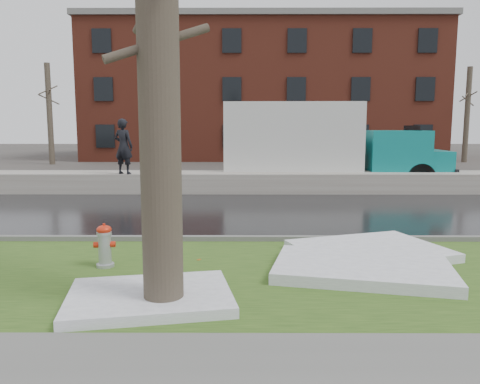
{
  "coord_description": "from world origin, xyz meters",
  "views": [
    {
      "loc": [
        0.49,
        -8.65,
        2.42
      ],
      "look_at": [
        0.45,
        1.58,
        1.0
      ],
      "focal_mm": 35.0,
      "sensor_mm": 36.0,
      "label": 1
    }
  ],
  "objects_px": {
    "tree": "(158,49)",
    "worker": "(124,146)",
    "fire_hydrant": "(105,244)",
    "box_truck": "(319,143)"
  },
  "relations": [
    {
      "from": "worker",
      "to": "fire_hydrant",
      "type": "bearing_deg",
      "value": 122.58
    },
    {
      "from": "box_truck",
      "to": "worker",
      "type": "height_order",
      "value": "box_truck"
    },
    {
      "from": "fire_hydrant",
      "to": "tree",
      "type": "distance_m",
      "value": 3.68
    },
    {
      "from": "box_truck",
      "to": "worker",
      "type": "distance_m",
      "value": 7.53
    },
    {
      "from": "fire_hydrant",
      "to": "worker",
      "type": "relative_size",
      "value": 0.38
    },
    {
      "from": "tree",
      "to": "worker",
      "type": "xyz_separation_m",
      "value": [
        -3.19,
        10.74,
        -1.65
      ]
    },
    {
      "from": "tree",
      "to": "fire_hydrant",
      "type": "bearing_deg",
      "value": 126.27
    },
    {
      "from": "worker",
      "to": "box_truck",
      "type": "bearing_deg",
      "value": -144.66
    },
    {
      "from": "tree",
      "to": "worker",
      "type": "distance_m",
      "value": 11.33
    },
    {
      "from": "fire_hydrant",
      "to": "box_truck",
      "type": "bearing_deg",
      "value": 55.89
    }
  ]
}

